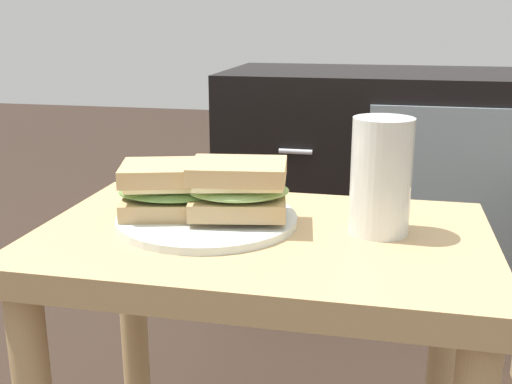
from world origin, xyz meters
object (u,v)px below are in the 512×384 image
at_px(plate, 207,219).
at_px(beer_glass, 381,179).
at_px(sandwich_back, 238,188).
at_px(sandwich_front, 176,189).
at_px(tv_cabinet, 405,181).

bearing_deg(plate, beer_glass, 2.89).
xyz_separation_m(plate, sandwich_back, (0.04, -0.00, 0.04)).
height_order(sandwich_front, sandwich_back, sandwich_back).
bearing_deg(plate, sandwich_front, 178.82).
xyz_separation_m(sandwich_front, sandwich_back, (0.08, -0.00, 0.01)).
xyz_separation_m(plate, sandwich_front, (-0.04, 0.00, 0.04)).
height_order(sandwich_back, beer_glass, beer_glass).
distance_m(plate, sandwich_front, 0.06).
relative_size(tv_cabinet, beer_glass, 6.75).
bearing_deg(sandwich_back, sandwich_front, 178.82).
bearing_deg(tv_cabinet, beer_glass, -93.61).
xyz_separation_m(sandwich_front, beer_glass, (0.26, 0.01, 0.02)).
distance_m(tv_cabinet, beer_glass, 0.95).
xyz_separation_m(tv_cabinet, plate, (-0.27, -0.93, 0.17)).
bearing_deg(tv_cabinet, sandwich_back, -104.00).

